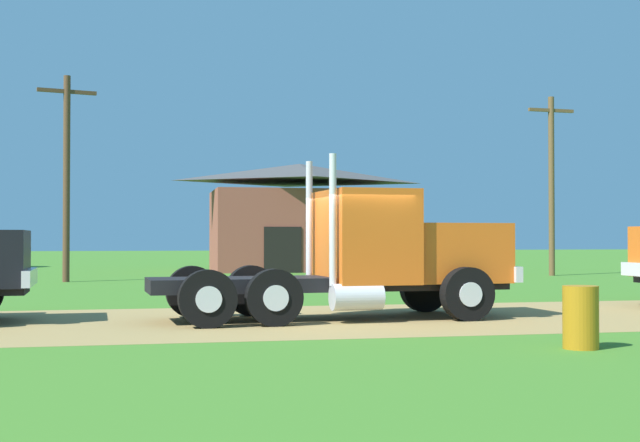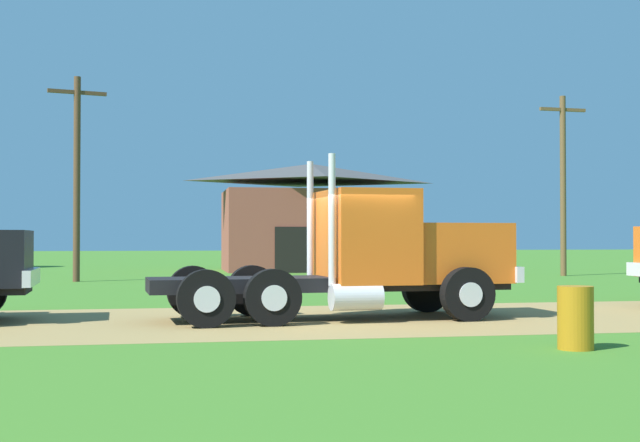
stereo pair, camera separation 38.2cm
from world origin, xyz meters
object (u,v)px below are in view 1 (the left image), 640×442
steel_barrel (581,317)px  shed_building (300,219)px  utility_pole_near (67,172)px  utility_pole_far (551,180)px  truck_foreground_white (377,257)px

steel_barrel → shed_building: 32.04m
utility_pole_near → utility_pole_far: utility_pole_far is taller
shed_building → utility_pole_far: (9.75, -8.31, 1.58)m
shed_building → utility_pole_near: size_ratio=1.20×
truck_foreground_white → utility_pole_far: utility_pole_far is taller
shed_building → utility_pole_near: 14.53m
shed_building → utility_pole_near: (-10.84, -9.56, 1.53)m
truck_foreground_white → utility_pole_far: size_ratio=0.95×
truck_foreground_white → shed_building: (3.48, 26.41, 1.36)m
truck_foreground_white → shed_building: size_ratio=0.81×
steel_barrel → utility_pole_far: utility_pole_far is taller
truck_foreground_white → utility_pole_near: (-7.36, 16.85, 2.89)m
shed_building → utility_pole_far: utility_pole_far is taller
utility_pole_far → utility_pole_near: bearing=-176.5°
utility_pole_near → utility_pole_far: bearing=3.5°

